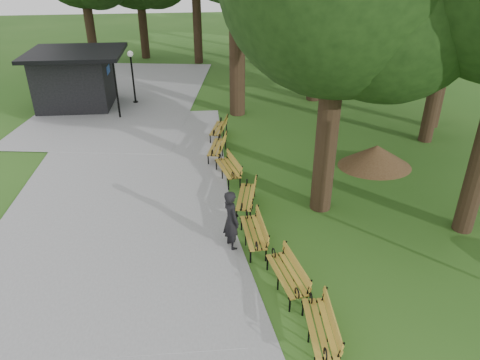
{
  "coord_description": "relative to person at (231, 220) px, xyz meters",
  "views": [
    {
      "loc": [
        -1.36,
        -12.05,
        7.98
      ],
      "look_at": [
        0.2,
        0.81,
        1.1
      ],
      "focal_mm": 33.42,
      "sensor_mm": 36.0,
      "label": 1
    }
  ],
  "objects": [
    {
      "name": "bench_1",
      "position": [
        1.22,
        -1.96,
        -0.5
      ],
      "size": [
        0.94,
        1.98,
        0.88
      ],
      "primitive_type": null,
      "rotation": [
        0.0,
        0.0,
        -1.41
      ],
      "color": "#B18828",
      "rests_on": "ground"
    },
    {
      "name": "person",
      "position": [
        0.0,
        0.0,
        0.0
      ],
      "size": [
        0.67,
        0.8,
        1.88
      ],
      "primitive_type": "imported",
      "rotation": [
        0.0,
        0.0,
        1.94
      ],
      "color": "black",
      "rests_on": "ground"
    },
    {
      "name": "kiosk",
      "position": [
        -7.04,
        13.88,
        0.58
      ],
      "size": [
        4.97,
        4.35,
        3.05
      ],
      "primitive_type": null,
      "rotation": [
        0.0,
        0.0,
        -0.02
      ],
      "color": "black",
      "rests_on": "ground"
    },
    {
      "name": "bench_0",
      "position": [
        1.57,
        -3.8,
        -0.5
      ],
      "size": [
        0.79,
        1.95,
        0.88
      ],
      "primitive_type": null,
      "rotation": [
        0.0,
        0.0,
        -1.65
      ],
      "color": "#B18828",
      "rests_on": "ground"
    },
    {
      "name": "bench_4",
      "position": [
        0.31,
        4.34,
        -0.5
      ],
      "size": [
        1.01,
        1.99,
        0.88
      ],
      "primitive_type": null,
      "rotation": [
        0.0,
        0.0,
        -1.37
      ],
      "color": "#B18828",
      "rests_on": "ground"
    },
    {
      "name": "bench_2",
      "position": [
        0.65,
        0.02,
        -0.5
      ],
      "size": [
        0.7,
        1.92,
        0.88
      ],
      "primitive_type": null,
      "rotation": [
        0.0,
        0.0,
        -1.54
      ],
      "color": "#B18828",
      "rests_on": "ground"
    },
    {
      "name": "dirt_mound",
      "position": [
        6.31,
        4.7,
        -0.48
      ],
      "size": [
        2.48,
        2.48,
        0.92
      ],
      "primitive_type": "cone",
      "color": "#47301C",
      "rests_on": "ground"
    },
    {
      "name": "path",
      "position": [
        -3.69,
        4.3,
        -0.91
      ],
      "size": [
        12.0,
        38.0,
        0.06
      ],
      "primitive_type": "cube",
      "color": "gray",
      "rests_on": "ground"
    },
    {
      "name": "lamp_post",
      "position": [
        -3.96,
        14.1,
        1.17
      ],
      "size": [
        0.32,
        0.32,
        2.9
      ],
      "color": "black",
      "rests_on": "ground"
    },
    {
      "name": "bench_6",
      "position": [
        0.3,
        8.51,
        -0.5
      ],
      "size": [
        1.13,
        2.0,
        0.88
      ],
      "primitive_type": null,
      "rotation": [
        0.0,
        0.0,
        -1.85
      ],
      "color": "#B18828",
      "rests_on": "ground"
    },
    {
      "name": "bench_5",
      "position": [
        0.06,
        6.37,
        -0.5
      ],
      "size": [
        1.09,
        2.0,
        0.88
      ],
      "primitive_type": null,
      "rotation": [
        0.0,
        0.0,
        -1.82
      ],
      "color": "#B18828",
      "rests_on": "ground"
    },
    {
      "name": "ground",
      "position": [
        0.31,
        1.3,
        -0.94
      ],
      "size": [
        100.0,
        100.0,
        0.0
      ],
      "primitive_type": "plane",
      "color": "#265317",
      "rests_on": "ground"
    },
    {
      "name": "bench_3",
      "position": [
        0.71,
        2.11,
        -0.5
      ],
      "size": [
        1.06,
        2.0,
        0.88
      ],
      "primitive_type": null,
      "rotation": [
        0.0,
        0.0,
        -1.8
      ],
      "color": "#B18828",
      "rests_on": "ground"
    }
  ]
}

